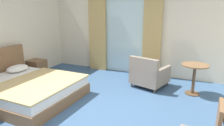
{
  "coord_description": "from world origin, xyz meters",
  "views": [
    {
      "loc": [
        1.79,
        -2.79,
        1.89
      ],
      "look_at": [
        0.28,
        0.54,
        0.92
      ],
      "focal_mm": 32.36,
      "sensor_mm": 36.0,
      "label": 1
    }
  ],
  "objects_px": {
    "bed": "(25,88)",
    "round_cafe_table": "(194,73)",
    "nightstand": "(37,68)",
    "armchair_by_window": "(149,75)"
  },
  "relations": [
    {
      "from": "armchair_by_window",
      "to": "nightstand",
      "type": "bearing_deg",
      "value": -170.96
    },
    {
      "from": "nightstand",
      "to": "round_cafe_table",
      "type": "relative_size",
      "value": 0.67
    },
    {
      "from": "bed",
      "to": "armchair_by_window",
      "type": "height_order",
      "value": "bed"
    },
    {
      "from": "armchair_by_window",
      "to": "round_cafe_table",
      "type": "height_order",
      "value": "armchair_by_window"
    },
    {
      "from": "bed",
      "to": "round_cafe_table",
      "type": "bearing_deg",
      "value": 27.81
    },
    {
      "from": "bed",
      "to": "round_cafe_table",
      "type": "height_order",
      "value": "bed"
    },
    {
      "from": "bed",
      "to": "nightstand",
      "type": "height_order",
      "value": "bed"
    },
    {
      "from": "bed",
      "to": "nightstand",
      "type": "relative_size",
      "value": 4.55
    },
    {
      "from": "bed",
      "to": "round_cafe_table",
      "type": "xyz_separation_m",
      "value": [
        3.34,
        1.76,
        0.27
      ]
    },
    {
      "from": "armchair_by_window",
      "to": "round_cafe_table",
      "type": "xyz_separation_m",
      "value": [
        1.04,
        -0.04,
        0.2
      ]
    }
  ]
}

